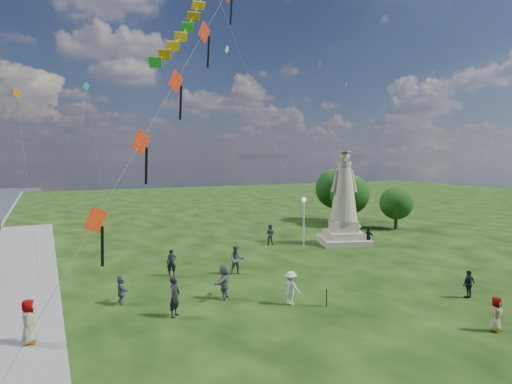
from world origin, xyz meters
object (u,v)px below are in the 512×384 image
statue (344,209)px  person_10 (29,324)px  person_8 (357,234)px  person_9 (368,237)px  person_11 (224,282)px  person_6 (172,263)px  person_1 (237,260)px  person_2 (291,288)px  person_3 (469,284)px  person_5 (121,289)px  person_0 (175,297)px  lamppost (304,211)px  person_4 (496,314)px  person_7 (270,234)px

statue → person_10: 26.21m
person_8 → person_9: 1.52m
person_9 → person_11: 17.26m
person_6 → person_9: (17.14, 1.34, -0.04)m
person_1 → person_9: bearing=33.9°
statue → person_2: bearing=-117.4°
person_2 → person_9: person_2 is taller
person_3 → person_5: size_ratio=0.98×
person_0 → person_5: (-1.98, 2.92, -0.20)m
person_5 → lamppost: bearing=-65.7°
lamppost → person_11: lamppost is taller
lamppost → person_8: size_ratio=2.40×
statue → person_11: statue is taller
person_6 → person_3: bearing=-21.4°
person_4 → person_7: 20.60m
person_6 → person_8: bearing=28.6°
person_8 → person_9: person_8 is taller
person_9 → person_10: 26.44m
person_6 → person_9: person_6 is taller
lamppost → person_2: lamppost is taller
person_4 → person_5: person_5 is taller
statue → lamppost: bearing=-171.9°
person_4 → person_10: (-18.06, 7.35, 0.14)m
person_10 → person_11: bearing=-72.3°
person_0 → person_10: (-6.08, -0.53, -0.06)m
person_0 → person_7: bearing=-0.5°
lamppost → person_2: (-8.37, -11.85, -2.14)m
person_1 → person_6: 4.12m
statue → person_1: (-12.21, -4.73, -2.08)m
person_4 → person_8: bearing=54.9°
statue → person_2: (-11.97, -11.11, -2.18)m
lamppost → person_6: 13.23m
person_5 → person_11: size_ratio=0.82×
person_1 → person_4: (6.42, -13.25, -0.20)m
person_11 → person_3: bearing=106.1°
lamppost → person_3: lamppost is taller
person_7 → person_2: bearing=111.8°
person_4 → person_8: person_8 is taller
statue → person_9: (1.09, -1.89, -2.23)m
lamppost → person_10: lamppost is taller
person_0 → person_10: person_0 is taller
person_4 → person_9: person_9 is taller
person_4 → person_5: 17.64m
person_4 → person_2: bearing=118.6°
statue → person_6: bearing=-148.9°
person_2 → person_7: person_7 is taller
person_11 → person_4: bearing=86.0°
statue → person_0: 20.55m
person_6 → person_11: size_ratio=0.92×
lamppost → person_4: (-2.19, -18.73, -2.24)m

